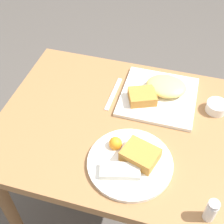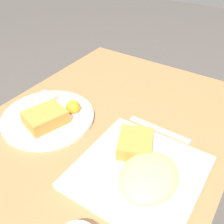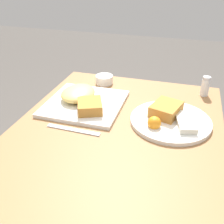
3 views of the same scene
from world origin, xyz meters
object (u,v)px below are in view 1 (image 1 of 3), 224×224
(salt_shaker, at_px, (211,211))
(plate_square_near, at_px, (159,93))
(butter_knife, at_px, (114,94))
(plate_oval_far, at_px, (131,161))
(sauce_ramekin, at_px, (217,107))

(salt_shaker, bearing_deg, plate_square_near, -63.89)
(salt_shaker, xyz_separation_m, butter_knife, (0.39, -0.41, -0.03))
(plate_oval_far, height_order, butter_knife, plate_oval_far)
(sauce_ramekin, height_order, salt_shaker, salt_shaker)
(plate_oval_far, height_order, sauce_ramekin, plate_oval_far)
(plate_square_near, height_order, sauce_ramekin, plate_square_near)
(butter_knife, bearing_deg, sauce_ramekin, 94.24)
(sauce_ramekin, bearing_deg, butter_knife, 2.77)
(plate_square_near, distance_m, butter_knife, 0.18)
(plate_oval_far, distance_m, butter_knife, 0.33)
(plate_oval_far, relative_size, salt_shaker, 3.37)
(plate_oval_far, bearing_deg, plate_square_near, -95.62)
(plate_square_near, bearing_deg, butter_knife, 11.28)
(plate_square_near, bearing_deg, salt_shaker, 116.11)
(plate_square_near, relative_size, salt_shaker, 3.48)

